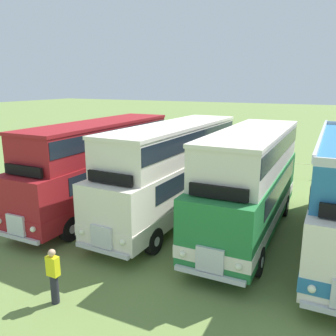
{
  "coord_description": "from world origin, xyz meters",
  "views": [
    {
      "loc": [
        3.27,
        -14.17,
        6.38
      ],
      "look_at": [
        -4.15,
        0.67,
        2.34
      ],
      "focal_mm": 37.59,
      "sensor_mm": 36.0,
      "label": 1
    }
  ],
  "objects_px": {
    "bus_first_in_row": "(100,162)",
    "bus_second_in_row": "(174,167)",
    "bus_third_in_row": "(250,178)",
    "marshal_person": "(54,276)"
  },
  "relations": [
    {
      "from": "bus_third_in_row",
      "to": "marshal_person",
      "type": "xyz_separation_m",
      "value": [
        -3.84,
        -7.51,
        -1.58
      ]
    },
    {
      "from": "bus_second_in_row",
      "to": "bus_third_in_row",
      "type": "xyz_separation_m",
      "value": [
        3.77,
        -0.43,
        -0.01
      ]
    },
    {
      "from": "bus_third_in_row",
      "to": "bus_second_in_row",
      "type": "bearing_deg",
      "value": 173.49
    },
    {
      "from": "bus_first_in_row",
      "to": "bus_second_in_row",
      "type": "height_order",
      "value": "same"
    },
    {
      "from": "bus_first_in_row",
      "to": "marshal_person",
      "type": "distance_m",
      "value": 8.24
    },
    {
      "from": "bus_second_in_row",
      "to": "marshal_person",
      "type": "relative_size",
      "value": 6.33
    },
    {
      "from": "bus_third_in_row",
      "to": "marshal_person",
      "type": "distance_m",
      "value": 8.58
    },
    {
      "from": "bus_first_in_row",
      "to": "marshal_person",
      "type": "xyz_separation_m",
      "value": [
        3.7,
        -7.19,
        -1.58
      ]
    },
    {
      "from": "bus_first_in_row",
      "to": "bus_second_in_row",
      "type": "xyz_separation_m",
      "value": [
        3.78,
        0.74,
        0.0
      ]
    },
    {
      "from": "bus_first_in_row",
      "to": "marshal_person",
      "type": "height_order",
      "value": "bus_first_in_row"
    }
  ]
}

